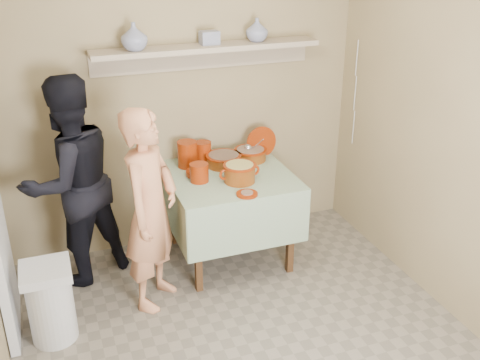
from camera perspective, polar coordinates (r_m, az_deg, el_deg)
name	(u,v)px	position (r m, az deg, el deg)	size (l,w,h in m)	color
plate_stack_a	(187,154)	(4.58, -5.37, 2.63)	(0.16, 0.16, 0.22)	#751C03
plate_stack_b	(203,152)	(4.69, -3.79, 2.90)	(0.14, 0.14, 0.17)	#751C03
bowl_stack	(199,173)	(4.31, -4.16, 0.75)	(0.14, 0.14, 0.14)	#751C03
empty_bowl	(196,173)	(4.44, -4.53, 0.73)	(0.16, 0.16, 0.05)	#751C03
propped_lid	(261,142)	(4.79, 2.18, 3.87)	(0.27, 0.27, 0.02)	#751C03
vase_right	(257,30)	(4.59, 1.73, 15.01)	(0.17, 0.17, 0.18)	navy
vase_left	(134,37)	(4.31, -10.71, 14.13)	(0.19, 0.19, 0.20)	navy
ceramic_box	(209,38)	(4.48, -3.13, 14.23)	(0.14, 0.10, 0.10)	navy
person_cook	(151,210)	(3.98, -9.05, -3.05)	(0.54, 0.36, 1.49)	tan
person_helper	(71,182)	(4.38, -16.81, -0.20)	(0.79, 0.62, 1.63)	black
room_shell	(262,125)	(2.95, 2.29, 5.62)	(3.04, 3.54, 2.62)	#96835C
serving_table	(229,188)	(4.51, -1.13, -0.77)	(0.97, 0.97, 0.76)	#4C2D16
cazuela_meat_a	(224,159)	(4.59, -1.67, 2.15)	(0.30, 0.30, 0.10)	#5E2608
cazuela_meat_b	(251,153)	(4.71, 1.08, 2.73)	(0.28, 0.28, 0.10)	#5E2608
ladle	(249,148)	(4.69, 0.91, 3.31)	(0.08, 0.26, 0.19)	silver
cazuela_rice	(240,171)	(4.29, -0.05, 0.88)	(0.33, 0.25, 0.14)	#5E2608
front_plate	(247,194)	(4.10, 0.72, -1.41)	(0.16, 0.16, 0.03)	#751C03
wall_shelf	(206,50)	(4.51, -3.44, 13.03)	(1.80, 0.25, 0.21)	tan
trash_bin	(50,303)	(4.00, -18.70, -11.74)	(0.32, 0.32, 0.56)	silver
electrical_cord	(355,93)	(4.97, 11.61, 8.62)	(0.01, 0.05, 0.90)	silver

